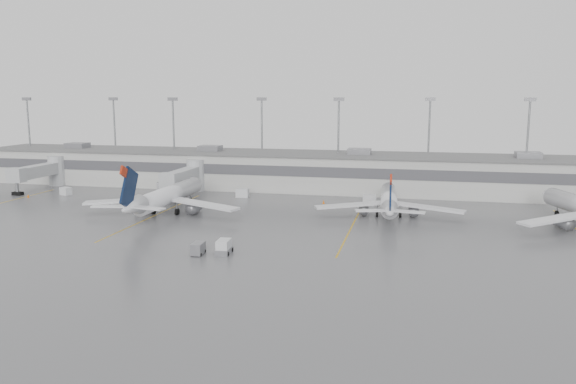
# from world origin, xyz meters

# --- Properties ---
(ground) EXTENTS (260.00, 260.00, 0.00)m
(ground) POSITION_xyz_m (0.00, 0.00, 0.00)
(ground) COLOR #57575A
(ground) RESTS_ON ground
(terminal) EXTENTS (152.00, 17.00, 9.45)m
(terminal) POSITION_xyz_m (-0.01, 57.98, 4.17)
(terminal) COLOR #ADADA8
(terminal) RESTS_ON ground
(light_masts) EXTENTS (142.40, 8.00, 20.60)m
(light_masts) POSITION_xyz_m (0.00, 63.75, 12.03)
(light_masts) COLOR gray
(light_masts) RESTS_ON ground
(jet_bridge_left) EXTENTS (4.00, 17.20, 7.00)m
(jet_bridge_left) POSITION_xyz_m (-55.50, 45.72, 3.87)
(jet_bridge_left) COLOR #A8AAAD
(jet_bridge_left) RESTS_ON ground
(jet_bridge_right) EXTENTS (4.00, 17.20, 7.00)m
(jet_bridge_right) POSITION_xyz_m (-20.50, 45.72, 3.87)
(jet_bridge_right) COLOR #A8AAAD
(jet_bridge_right) RESTS_ON ground
(stand_markings) EXTENTS (105.25, 40.00, 0.01)m
(stand_markings) POSITION_xyz_m (-0.00, 24.00, 0.01)
(stand_markings) COLOR #CA930B
(stand_markings) RESTS_ON ground
(jet_mid_left) EXTENTS (29.11, 32.61, 10.56)m
(jet_mid_left) POSITION_xyz_m (-16.07, 25.04, 3.28)
(jet_mid_left) COLOR silver
(jet_mid_left) RESTS_ON ground
(jet_mid_right) EXTENTS (25.73, 28.89, 9.34)m
(jet_mid_right) POSITION_xyz_m (22.90, 31.54, 2.90)
(jet_mid_right) COLOR silver
(jet_mid_right) RESTS_ON ground
(baggage_tug) EXTENTS (2.06, 3.05, 1.90)m
(baggage_tug) POSITION_xyz_m (2.55, 2.71, 0.74)
(baggage_tug) COLOR silver
(baggage_tug) RESTS_ON ground
(baggage_cart) EXTENTS (1.56, 2.57, 1.60)m
(baggage_cart) POSITION_xyz_m (-0.65, 1.51, 0.84)
(baggage_cart) COLOR slate
(baggage_cart) RESTS_ON ground
(gse_uld_a) EXTENTS (2.66, 2.22, 1.61)m
(gse_uld_a) POSITION_xyz_m (-45.64, 38.52, 0.80)
(gse_uld_a) COLOR silver
(gse_uld_a) RESTS_ON ground
(gse_uld_b) EXTENTS (2.67, 1.88, 1.81)m
(gse_uld_b) POSITION_xyz_m (-7.87, 44.27, 0.91)
(gse_uld_b) COLOR silver
(gse_uld_b) RESTS_ON ground
(gse_uld_c) EXTENTS (2.77, 2.05, 1.80)m
(gse_uld_c) POSITION_xyz_m (18.64, 42.59, 0.90)
(gse_uld_c) COLOR silver
(gse_uld_c) RESTS_ON ground
(gse_loader) EXTENTS (3.07, 3.99, 2.20)m
(gse_loader) POSITION_xyz_m (-27.12, 47.10, 1.10)
(gse_loader) COLOR slate
(gse_loader) RESTS_ON ground
(cone_a) EXTENTS (0.46, 0.46, 0.73)m
(cone_a) POSITION_xyz_m (-51.36, 33.91, 0.36)
(cone_a) COLOR #E66004
(cone_a) RESTS_ON ground
(cone_b) EXTENTS (0.50, 0.50, 0.80)m
(cone_b) POSITION_xyz_m (-24.25, 38.83, 0.40)
(cone_b) COLOR #E66004
(cone_b) RESTS_ON ground
(cone_c) EXTENTS (0.47, 0.47, 0.74)m
(cone_c) POSITION_xyz_m (9.87, 40.84, 0.37)
(cone_c) COLOR #E66004
(cone_c) RESTS_ON ground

